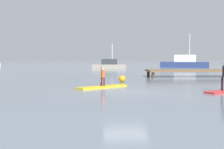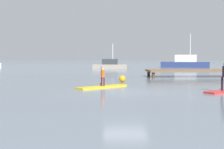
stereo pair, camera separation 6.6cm
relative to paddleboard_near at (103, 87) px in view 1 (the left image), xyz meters
name	(u,v)px [view 1 (the left image)]	position (x,y,z in m)	size (l,w,h in m)	color
ground_plane	(126,92)	(1.24, -2.43, -0.05)	(240.00, 240.00, 0.00)	slate
paddleboard_near	(103,87)	(0.00, 0.00, 0.00)	(3.43, 2.85, 0.10)	gold
paddler_child_solo	(103,76)	(0.01, 0.02, 0.71)	(0.30, 0.35, 1.30)	#4C1419
fishing_boat_white_large	(184,63)	(15.36, 33.14, 0.80)	(8.44, 4.47, 5.91)	navy
fishing_boat_green_midground	(109,65)	(2.04, 29.80, 0.51)	(5.71, 2.68, 3.98)	#9E9384
floating_dock	(195,71)	(9.39, 9.73, 0.54)	(9.45, 3.05, 0.69)	brown
mooring_buoy_mid	(122,79)	(1.67, 4.17, 0.21)	(0.51, 0.51, 0.51)	orange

